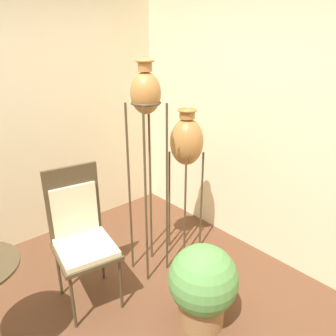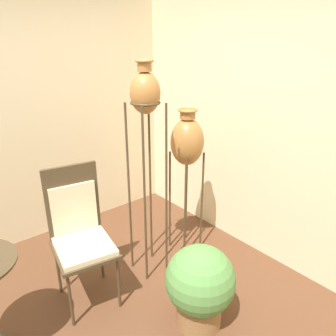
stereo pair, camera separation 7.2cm
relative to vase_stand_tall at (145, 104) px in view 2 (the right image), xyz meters
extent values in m
cube|color=beige|center=(-0.77, 1.27, -0.23)|extent=(7.60, 0.06, 2.70)
cube|color=beige|center=(1.06, -0.55, -0.23)|extent=(0.06, 7.60, 2.70)
cylinder|color=#473823|center=(-0.12, -0.12, -0.78)|extent=(0.02, 0.02, 1.59)
cylinder|color=#473823|center=(0.12, -0.12, -0.78)|extent=(0.02, 0.02, 1.59)
cylinder|color=#473823|center=(-0.12, 0.12, -0.78)|extent=(0.02, 0.02, 1.59)
cylinder|color=#473823|center=(0.12, 0.12, -0.78)|extent=(0.02, 0.02, 1.59)
torus|color=#473823|center=(0.00, 0.00, 0.01)|extent=(0.24, 0.24, 0.02)
ellipsoid|color=#A87038|center=(0.00, 0.00, 0.08)|extent=(0.24, 0.24, 0.33)
cylinder|color=#A87038|center=(0.00, 0.00, 0.29)|extent=(0.11, 0.11, 0.08)
torus|color=#A87038|center=(0.00, 0.00, 0.32)|extent=(0.15, 0.15, 0.02)
cylinder|color=#473823|center=(0.38, -0.08, -1.05)|extent=(0.02, 0.02, 1.06)
cylinder|color=#473823|center=(0.60, -0.08, -1.05)|extent=(0.02, 0.02, 1.06)
cylinder|color=#473823|center=(0.38, 0.14, -1.05)|extent=(0.02, 0.02, 1.06)
cylinder|color=#473823|center=(0.60, 0.14, -1.05)|extent=(0.02, 0.02, 1.06)
torus|color=#473823|center=(0.49, 0.03, -0.52)|extent=(0.24, 0.24, 0.02)
ellipsoid|color=#A87038|center=(0.49, 0.03, -0.42)|extent=(0.31, 0.31, 0.45)
cylinder|color=#A87038|center=(0.49, 0.03, -0.16)|extent=(0.14, 0.14, 0.08)
torus|color=#A87038|center=(0.49, 0.03, -0.12)|extent=(0.18, 0.18, 0.02)
cylinder|color=#473823|center=(-0.86, -0.18, -1.34)|extent=(0.02, 0.02, 0.48)
cylinder|color=#473823|center=(-0.49, -0.24, -1.34)|extent=(0.02, 0.02, 0.48)
cylinder|color=#473823|center=(-0.79, 0.23, -1.34)|extent=(0.02, 0.02, 0.48)
cylinder|color=#473823|center=(-0.41, 0.16, -1.34)|extent=(0.02, 0.02, 0.48)
cube|color=#473823|center=(-0.64, -0.01, -1.08)|extent=(0.53, 0.56, 0.03)
cube|color=beige|center=(-0.64, -0.01, -1.05)|extent=(0.49, 0.51, 0.04)
cube|color=#473823|center=(-0.60, 0.22, -0.75)|extent=(0.43, 0.10, 0.63)
cube|color=beige|center=(-0.60, 0.19, -0.82)|extent=(0.36, 0.09, 0.44)
cylinder|color=olive|center=(-0.10, -0.77, -1.47)|extent=(0.34, 0.34, 0.21)
torus|color=olive|center=(-0.10, -0.77, -1.37)|extent=(0.38, 0.38, 0.02)
sphere|color=#568E47|center=(-0.10, -0.77, -1.17)|extent=(0.52, 0.52, 0.52)
camera|label=1|loc=(-1.58, -2.06, 0.48)|focal=35.00mm
camera|label=2|loc=(-1.52, -2.10, 0.48)|focal=35.00mm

